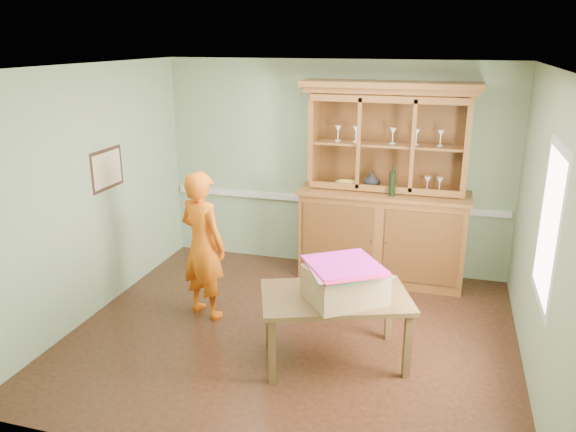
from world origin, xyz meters
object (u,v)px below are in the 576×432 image
(dining_table, at_px, (335,303))
(china_hutch, at_px, (383,214))
(cardboard_box, at_px, (345,285))
(person, at_px, (203,245))

(dining_table, bearing_deg, china_hutch, 64.74)
(cardboard_box, bearing_deg, person, 160.02)
(cardboard_box, bearing_deg, dining_table, 140.12)
(china_hutch, height_order, person, china_hutch)
(cardboard_box, bearing_deg, china_hutch, 87.94)
(china_hutch, relative_size, person, 1.51)
(dining_table, xyz_separation_m, cardboard_box, (0.10, -0.08, 0.23))
(china_hutch, relative_size, cardboard_box, 3.78)
(dining_table, relative_size, cardboard_box, 2.39)
(cardboard_box, relative_size, person, 0.40)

